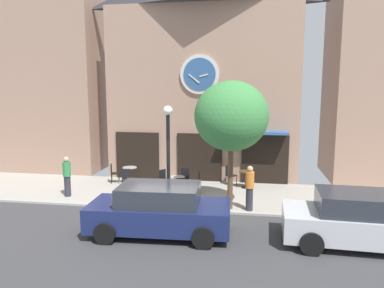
{
  "coord_description": "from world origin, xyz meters",
  "views": [
    {
      "loc": [
        3.19,
        -12.65,
        4.48
      ],
      "look_at": [
        0.77,
        2.29,
        2.14
      ],
      "focal_mm": 34.4,
      "sensor_mm": 36.0,
      "label": 1
    }
  ],
  "objects_px": {
    "parked_car_silver": "(361,220)",
    "cafe_chair_corner": "(164,178)",
    "cafe_chair_facing_wall": "(184,177)",
    "pedestrian_orange": "(250,188)",
    "cafe_chair_near_tree": "(230,173)",
    "cafe_chair_left_end": "(181,186)",
    "cafe_chair_mid_row": "(113,172)",
    "parked_car_navy": "(159,210)",
    "street_lamp": "(168,156)",
    "cafe_chair_outer": "(127,177)",
    "cafe_chair_under_awning": "(197,181)",
    "cafe_table_rightmost": "(130,172)",
    "street_tree": "(231,116)",
    "pedestrian_green": "(67,176)",
    "cafe_table_leftmost": "(246,177)",
    "cafe_table_center": "(178,182)"
  },
  "relations": [
    {
      "from": "cafe_table_rightmost",
      "to": "cafe_chair_near_tree",
      "type": "xyz_separation_m",
      "value": [
        4.67,
        0.49,
        0.0
      ]
    },
    {
      "from": "cafe_chair_corner",
      "to": "cafe_chair_facing_wall",
      "type": "height_order",
      "value": "same"
    },
    {
      "from": "cafe_table_rightmost",
      "to": "parked_car_silver",
      "type": "distance_m",
      "value": 10.39
    },
    {
      "from": "cafe_chair_mid_row",
      "to": "cafe_table_rightmost",
      "type": "bearing_deg",
      "value": 3.02
    },
    {
      "from": "cafe_table_leftmost",
      "to": "cafe_table_center",
      "type": "bearing_deg",
      "value": -154.23
    },
    {
      "from": "street_lamp",
      "to": "cafe_chair_outer",
      "type": "xyz_separation_m",
      "value": [
        -2.39,
        2.07,
        -1.41
      ]
    },
    {
      "from": "street_lamp",
      "to": "pedestrian_orange",
      "type": "height_order",
      "value": "street_lamp"
    },
    {
      "from": "cafe_chair_outer",
      "to": "cafe_chair_near_tree",
      "type": "height_order",
      "value": "same"
    },
    {
      "from": "pedestrian_orange",
      "to": "cafe_chair_mid_row",
      "type": "bearing_deg",
      "value": 154.87
    },
    {
      "from": "cafe_chair_outer",
      "to": "parked_car_silver",
      "type": "distance_m",
      "value": 9.81
    },
    {
      "from": "cafe_chair_facing_wall",
      "to": "pedestrian_green",
      "type": "xyz_separation_m",
      "value": [
        -4.55,
        -1.95,
        0.33
      ]
    },
    {
      "from": "cafe_table_rightmost",
      "to": "pedestrian_green",
      "type": "distance_m",
      "value": 3.09
    },
    {
      "from": "cafe_table_rightmost",
      "to": "cafe_chair_corner",
      "type": "bearing_deg",
      "value": -25.14
    },
    {
      "from": "cafe_table_leftmost",
      "to": "parked_car_navy",
      "type": "bearing_deg",
      "value": -113.7
    },
    {
      "from": "cafe_table_leftmost",
      "to": "pedestrian_orange",
      "type": "height_order",
      "value": "pedestrian_orange"
    },
    {
      "from": "cafe_chair_mid_row",
      "to": "pedestrian_green",
      "type": "xyz_separation_m",
      "value": [
        -1.07,
        -2.4,
        0.33
      ]
    },
    {
      "from": "cafe_chair_outer",
      "to": "cafe_chair_facing_wall",
      "type": "height_order",
      "value": "same"
    },
    {
      "from": "pedestrian_orange",
      "to": "cafe_chair_near_tree",
      "type": "bearing_deg",
      "value": 104.55
    },
    {
      "from": "cafe_table_leftmost",
      "to": "cafe_chair_mid_row",
      "type": "relative_size",
      "value": 0.86
    },
    {
      "from": "cafe_chair_under_awning",
      "to": "cafe_chair_corner",
      "type": "bearing_deg",
      "value": 171.88
    },
    {
      "from": "cafe_chair_outer",
      "to": "cafe_chair_mid_row",
      "type": "bearing_deg",
      "value": 139.09
    },
    {
      "from": "cafe_table_rightmost",
      "to": "parked_car_silver",
      "type": "relative_size",
      "value": 0.18
    },
    {
      "from": "cafe_chair_mid_row",
      "to": "pedestrian_green",
      "type": "relative_size",
      "value": 0.54
    },
    {
      "from": "pedestrian_green",
      "to": "street_tree",
      "type": "bearing_deg",
      "value": -4.19
    },
    {
      "from": "street_lamp",
      "to": "cafe_chair_mid_row",
      "type": "bearing_deg",
      "value": 139.08
    },
    {
      "from": "cafe_chair_corner",
      "to": "parked_car_navy",
      "type": "relative_size",
      "value": 0.21
    },
    {
      "from": "cafe_chair_near_tree",
      "to": "cafe_chair_under_awning",
      "type": "distance_m",
      "value": 2.05
    },
    {
      "from": "cafe_chair_outer",
      "to": "cafe_chair_under_awning",
      "type": "relative_size",
      "value": 1.0
    },
    {
      "from": "street_lamp",
      "to": "cafe_chair_outer",
      "type": "distance_m",
      "value": 3.46
    },
    {
      "from": "pedestrian_orange",
      "to": "parked_car_navy",
      "type": "xyz_separation_m",
      "value": [
        -2.71,
        -2.66,
        -0.1
      ]
    },
    {
      "from": "parked_car_silver",
      "to": "cafe_chair_corner",
      "type": "bearing_deg",
      "value": 145.39
    },
    {
      "from": "cafe_table_rightmost",
      "to": "cafe_chair_under_awning",
      "type": "bearing_deg",
      "value": -17.87
    },
    {
      "from": "street_lamp",
      "to": "parked_car_navy",
      "type": "bearing_deg",
      "value": -82.91
    },
    {
      "from": "cafe_chair_near_tree",
      "to": "pedestrian_orange",
      "type": "height_order",
      "value": "pedestrian_orange"
    },
    {
      "from": "street_lamp",
      "to": "cafe_chair_under_awning",
      "type": "relative_size",
      "value": 4.24
    },
    {
      "from": "street_tree",
      "to": "cafe_chair_mid_row",
      "type": "bearing_deg",
      "value": 152.99
    },
    {
      "from": "cafe_chair_left_end",
      "to": "pedestrian_orange",
      "type": "distance_m",
      "value": 2.91
    },
    {
      "from": "cafe_chair_corner",
      "to": "parked_car_navy",
      "type": "bearing_deg",
      "value": -77.9
    },
    {
      "from": "cafe_chair_under_awning",
      "to": "street_tree",
      "type": "bearing_deg",
      "value": -50.62
    },
    {
      "from": "street_lamp",
      "to": "cafe_chair_outer",
      "type": "height_order",
      "value": "street_lamp"
    },
    {
      "from": "street_lamp",
      "to": "parked_car_navy",
      "type": "xyz_separation_m",
      "value": [
        0.34,
        -2.77,
        -1.18
      ]
    },
    {
      "from": "cafe_chair_near_tree",
      "to": "parked_car_navy",
      "type": "distance_m",
      "value": 6.45
    },
    {
      "from": "cafe_chair_outer",
      "to": "cafe_chair_near_tree",
      "type": "xyz_separation_m",
      "value": [
        4.52,
        1.36,
        0.0
      ]
    },
    {
      "from": "pedestrian_orange",
      "to": "cafe_table_rightmost",
      "type": "bearing_deg",
      "value": 151.48
    },
    {
      "from": "cafe_chair_near_tree",
      "to": "cafe_table_leftmost",
      "type": "bearing_deg",
      "value": -30.55
    },
    {
      "from": "cafe_chair_left_end",
      "to": "pedestrian_orange",
      "type": "xyz_separation_m",
      "value": [
        2.73,
        -0.95,
        0.33
      ]
    },
    {
      "from": "street_tree",
      "to": "cafe_chair_near_tree",
      "type": "distance_m",
      "value": 4.5
    },
    {
      "from": "cafe_chair_corner",
      "to": "pedestrian_orange",
      "type": "distance_m",
      "value": 4.34
    },
    {
      "from": "cafe_chair_near_tree",
      "to": "parked_car_silver",
      "type": "xyz_separation_m",
      "value": [
        4.06,
        -6.11,
        0.23
      ]
    },
    {
      "from": "street_tree",
      "to": "cafe_table_rightmost",
      "type": "xyz_separation_m",
      "value": [
        -4.88,
        2.93,
        -2.92
      ]
    }
  ]
}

